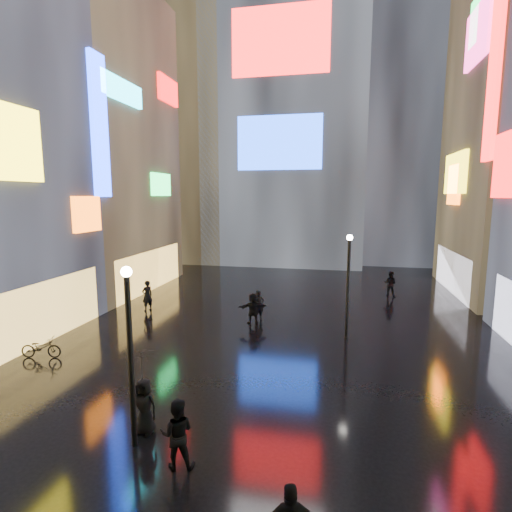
# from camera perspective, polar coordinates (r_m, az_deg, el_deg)

# --- Properties ---
(ground) EXTENTS (140.00, 140.00, 0.00)m
(ground) POSITION_cam_1_polar(r_m,az_deg,el_deg) (22.62, 4.23, -9.60)
(ground) COLOR black
(ground) RESTS_ON ground
(building_left_far) EXTENTS (10.28, 12.00, 22.00)m
(building_left_far) POSITION_cam_1_polar(r_m,az_deg,el_deg) (33.37, -23.27, 14.67)
(building_left_far) COLOR black
(building_left_far) RESTS_ON ground
(tower_main) EXTENTS (16.00, 14.20, 42.00)m
(tower_main) POSITION_cam_1_polar(r_m,az_deg,el_deg) (47.74, 4.86, 25.56)
(tower_main) COLOR black
(tower_main) RESTS_ON ground
(tower_flank_right) EXTENTS (12.00, 12.00, 34.00)m
(tower_flank_right) POSITION_cam_1_polar(r_m,az_deg,el_deg) (48.74, 20.17, 19.86)
(tower_flank_right) COLOR black
(tower_flank_right) RESTS_ON ground
(tower_flank_left) EXTENTS (10.00, 10.00, 26.00)m
(tower_flank_left) POSITION_cam_1_polar(r_m,az_deg,el_deg) (46.83, -9.61, 15.77)
(tower_flank_left) COLOR black
(tower_flank_left) RESTS_ON ground
(lamp_near) EXTENTS (0.30, 0.30, 5.20)m
(lamp_near) POSITION_cam_1_polar(r_m,az_deg,el_deg) (11.75, -17.55, -12.31)
(lamp_near) COLOR black
(lamp_near) RESTS_ON ground
(lamp_far) EXTENTS (0.30, 0.30, 5.20)m
(lamp_far) POSITION_cam_1_polar(r_m,az_deg,el_deg) (20.21, 13.03, -3.37)
(lamp_far) COLOR black
(lamp_far) RESTS_ON ground
(pedestrian_1) EXTENTS (1.05, 0.90, 1.86)m
(pedestrian_1) POSITION_cam_1_polar(r_m,az_deg,el_deg) (11.55, -11.22, -23.60)
(pedestrian_1) COLOR black
(pedestrian_1) RESTS_ON ground
(pedestrian_4) EXTENTS (0.86, 0.59, 1.70)m
(pedestrian_4) POSITION_cam_1_polar(r_m,az_deg,el_deg) (13.14, -15.69, -19.94)
(pedestrian_4) COLOR black
(pedestrian_4) RESTS_ON ground
(pedestrian_5) EXTENTS (1.69, 1.09, 1.74)m
(pedestrian_5) POSITION_cam_1_polar(r_m,az_deg,el_deg) (22.31, -0.43, -7.50)
(pedestrian_5) COLOR black
(pedestrian_5) RESTS_ON ground
(pedestrian_6) EXTENTS (0.76, 0.72, 1.74)m
(pedestrian_6) POSITION_cam_1_polar(r_m,az_deg,el_deg) (22.88, 0.41, -7.09)
(pedestrian_6) COLOR black
(pedestrian_6) RESTS_ON ground
(pedestrian_7) EXTENTS (1.03, 0.92, 1.77)m
(pedestrian_7) POSITION_cam_1_polar(r_m,az_deg,el_deg) (29.90, 18.62, -3.77)
(pedestrian_7) COLOR black
(pedestrian_7) RESTS_ON ground
(umbrella_2) EXTENTS (1.24, 1.25, 0.89)m
(umbrella_2) POSITION_cam_1_polar(r_m,az_deg,el_deg) (12.58, -15.93, -14.74)
(umbrella_2) COLOR black
(umbrella_2) RESTS_ON pedestrian_4
(bicycle) EXTENTS (1.83, 0.95, 0.92)m
(bicycle) POSITION_cam_1_polar(r_m,az_deg,el_deg) (20.28, -28.35, -11.45)
(bicycle) COLOR black
(bicycle) RESTS_ON ground
(pedestrian_8) EXTENTS (0.76, 0.83, 1.90)m
(pedestrian_8) POSITION_cam_1_polar(r_m,az_deg,el_deg) (25.62, -15.27, -5.50)
(pedestrian_8) COLOR black
(pedestrian_8) RESTS_ON ground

